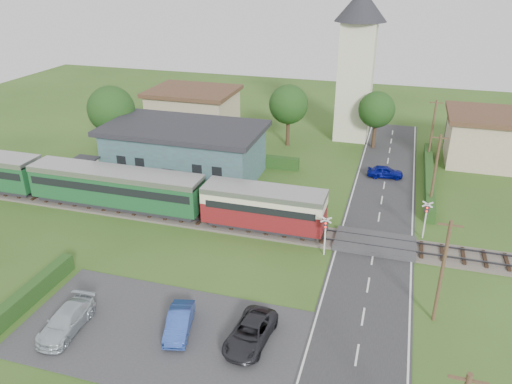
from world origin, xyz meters
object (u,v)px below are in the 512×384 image
(station_building, at_px, (185,150))
(car_park_silver, at_px, (66,321))
(car_park_dark, at_px, (250,333))
(train, at_px, (85,182))
(house_west, at_px, (194,110))
(car_park_blue, at_px, (179,322))
(pedestrian_near, at_px, (216,195))
(car_on_road, at_px, (385,172))
(pedestrian_far, at_px, (105,179))
(house_east, at_px, (486,137))
(crossing_signal_near, at_px, (325,230))
(equipment_hut, at_px, (85,171))
(church_tower, at_px, (357,55))
(crossing_signal_far, at_px, (426,214))

(station_building, xyz_separation_m, car_park_silver, (3.01, -24.38, -1.95))
(station_building, distance_m, car_park_dark, 26.26)
(car_park_dark, bearing_deg, train, 150.84)
(house_west, relative_size, car_park_dark, 2.36)
(car_park_blue, bearing_deg, pedestrian_near, 89.08)
(train, bearing_deg, pedestrian_near, 13.38)
(car_on_road, xyz_separation_m, pedestrian_far, (-25.80, -10.90, 0.56))
(house_east, bearing_deg, car_park_silver, -125.82)
(house_east, distance_m, car_park_dark, 38.77)
(crossing_signal_near, height_order, car_on_road, crossing_signal_near)
(equipment_hut, relative_size, church_tower, 0.14)
(car_park_dark, bearing_deg, car_park_silver, -164.02)
(car_on_road, bearing_deg, car_park_dark, 161.37)
(equipment_hut, bearing_deg, crossing_signal_near, -12.94)
(crossing_signal_near, relative_size, car_park_blue, 0.86)
(train, relative_size, crossing_signal_far, 13.18)
(train, distance_m, car_park_dark, 23.78)
(train, xyz_separation_m, church_tower, (20.82, 26.00, 8.05))
(house_west, xyz_separation_m, crossing_signal_near, (21.40, -25.41, -0.65))
(house_east, relative_size, pedestrian_near, 5.70)
(train, height_order, church_tower, church_tower)
(crossing_signal_far, distance_m, car_park_silver, 27.24)
(crossing_signal_near, relative_size, car_park_dark, 0.72)
(car_park_blue, bearing_deg, crossing_signal_far, 34.59)
(car_park_silver, bearing_deg, equipment_hut, 117.54)
(house_east, bearing_deg, car_on_road, -142.01)
(house_east, bearing_deg, car_park_dark, -114.58)
(pedestrian_near, bearing_deg, crossing_signal_far, -176.69)
(crossing_signal_far, bearing_deg, crossing_signal_near, -146.31)
(house_west, height_order, pedestrian_far, house_west)
(car_park_dark, relative_size, pedestrian_near, 2.96)
(car_on_road, height_order, pedestrian_near, pedestrian_near)
(house_east, xyz_separation_m, pedestrian_far, (-35.90, -18.79, -1.58))
(station_building, height_order, house_west, house_west)
(car_on_road, bearing_deg, station_building, 98.21)
(station_building, xyz_separation_m, house_west, (-5.00, 14.01, 0.10))
(house_east, height_order, car_park_silver, house_east)
(house_east, xyz_separation_m, car_on_road, (-10.09, -7.88, -2.14))
(car_park_blue, xyz_separation_m, pedestrian_far, (-15.45, 16.76, 0.51))
(house_east, relative_size, crossing_signal_near, 2.69)
(station_building, height_order, house_east, house_east)
(crossing_signal_far, xyz_separation_m, car_park_blue, (-14.05, -15.93, -1.43))
(crossing_signal_far, distance_m, pedestrian_far, 29.52)
(crossing_signal_far, relative_size, car_park_silver, 0.72)
(church_tower, height_order, pedestrian_near, church_tower)
(train, height_order, car_on_road, train)
(crossing_signal_far, bearing_deg, car_park_dark, -121.89)
(train, xyz_separation_m, pedestrian_far, (-0.07, 3.21, -0.96))
(equipment_hut, xyz_separation_m, train, (2.18, -3.20, 0.43))
(train, bearing_deg, church_tower, 51.31)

